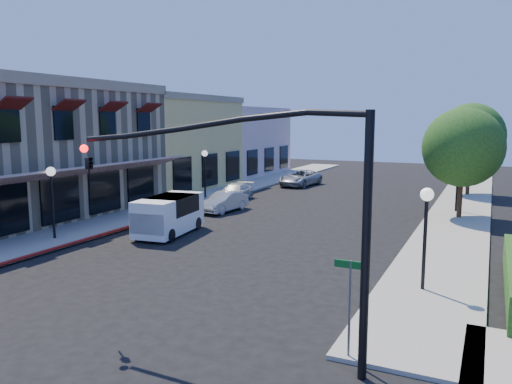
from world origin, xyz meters
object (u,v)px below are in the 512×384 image
at_px(lamppost_left_near, 52,184).
at_px(white_van, 168,213).
at_px(parked_car_b, 224,202).
at_px(parked_car_c, 235,192).
at_px(street_tree_a, 463,147).
at_px(signal_mast_arm, 276,194).
at_px(lamppost_left_far, 205,162).
at_px(street_name_sign, 350,293).
at_px(parked_car_a, 167,221).
at_px(parked_car_d, 300,178).
at_px(street_tree_b, 471,136).
at_px(lamppost_right_near, 426,213).
at_px(lamppost_right_far, 458,169).

bearing_deg(lamppost_left_near, white_van, 39.05).
height_order(parked_car_b, parked_car_c, parked_car_b).
relative_size(street_tree_a, white_van, 1.43).
xyz_separation_m(signal_mast_arm, white_van, (-10.12, 9.94, -2.97)).
bearing_deg(street_tree_a, lamppost_left_near, -141.02).
bearing_deg(white_van, lamppost_left_far, 111.84).
distance_m(street_name_sign, parked_car_a, 15.77).
distance_m(lamppost_left_near, parked_car_b, 11.05).
relative_size(street_tree_a, lamppost_left_far, 1.82).
height_order(parked_car_a, parked_car_b, parked_car_b).
bearing_deg(parked_car_c, parked_car_b, -75.68).
relative_size(white_van, parked_car_d, 0.92).
distance_m(street_tree_b, lamppost_right_near, 24.07).
relative_size(lamppost_right_far, parked_car_a, 1.12).
bearing_deg(parked_car_c, lamppost_right_far, 2.07).
bearing_deg(parked_car_c, street_tree_b, 28.32).
height_order(street_tree_a, street_name_sign, street_tree_a).
relative_size(lamppost_left_near, lamppost_left_far, 1.00).
height_order(signal_mast_arm, parked_car_d, signal_mast_arm).
xyz_separation_m(lamppost_right_far, parked_car_a, (-13.30, -12.00, -2.19)).
bearing_deg(street_name_sign, street_tree_b, 87.50).
bearing_deg(lamppost_left_far, parked_car_b, -45.82).
bearing_deg(lamppost_left_far, parked_car_c, 6.47).
height_order(lamppost_left_far, parked_car_a, lamppost_left_far).
height_order(parked_car_b, parked_car_d, parked_car_d).
xyz_separation_m(lamppost_left_near, parked_car_a, (3.70, 4.00, -2.19)).
xyz_separation_m(street_tree_a, white_van, (-13.07, -10.57, -3.08)).
xyz_separation_m(street_tree_b, street_name_sign, (-1.30, -29.80, -2.85)).
bearing_deg(lamppost_left_near, street_name_sign, -19.93).
height_order(parked_car_a, parked_car_c, parked_car_c).
relative_size(lamppost_right_near, white_van, 0.79).
height_order(street_tree_b, lamppost_left_near, street_tree_b).
bearing_deg(lamppost_right_far, street_tree_a, -81.47).
bearing_deg(lamppost_left_near, lamppost_left_far, 90.00).
xyz_separation_m(lamppost_left_far, parked_car_c, (2.30, 0.26, -2.13)).
distance_m(street_tree_b, signal_mast_arm, 30.65).
relative_size(street_tree_b, parked_car_a, 2.21).
relative_size(white_van, parked_car_c, 1.09).
relative_size(lamppost_right_near, parked_car_b, 0.94).
bearing_deg(parked_car_c, street_tree_a, -5.67).
relative_size(street_tree_b, white_van, 1.55).
relative_size(street_tree_a, street_name_sign, 2.59).
relative_size(street_name_sign, lamppost_left_near, 0.70).
height_order(street_tree_a, white_van, street_tree_a).
xyz_separation_m(street_name_sign, lamppost_left_far, (-16.00, 19.80, 1.04)).
bearing_deg(lamppost_right_near, parked_car_d, 118.99).
height_order(signal_mast_arm, street_name_sign, signal_mast_arm).
bearing_deg(lamppost_left_near, lamppost_right_near, 0.00).
height_order(lamppost_left_near, parked_car_c, lamppost_left_near).
xyz_separation_m(white_van, parked_car_b, (-0.53, 6.76, -0.49)).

